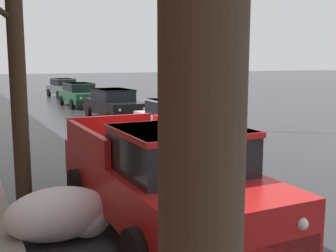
{
  "coord_description": "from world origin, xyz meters",
  "views": [
    {
      "loc": [
        -5.18,
        1.98,
        2.7
      ],
      "look_at": [
        -0.21,
        11.94,
        0.98
      ],
      "focal_mm": 44.7,
      "sensor_mm": 36.0,
      "label": 1
    }
  ],
  "objects_px": {
    "sedan_grey_queued_behind_truck": "(64,87)",
    "pickup_truck_red_approaching_near_lane": "(162,177)",
    "sedan_silver_parked_kerbside_close": "(180,120)",
    "street_lamp_post": "(238,36)",
    "sedan_green_parked_far_down_block": "(80,94)",
    "sedan_black_parked_kerbside_mid": "(114,103)",
    "bare_tree_second_along_sidewalk": "(8,31)"
  },
  "relations": [
    {
      "from": "sedan_grey_queued_behind_truck",
      "to": "pickup_truck_red_approaching_near_lane",
      "type": "bearing_deg",
      "value": -99.36
    },
    {
      "from": "sedan_silver_parked_kerbside_close",
      "to": "street_lamp_post",
      "type": "distance_m",
      "value": 4.41
    },
    {
      "from": "sedan_green_parked_far_down_block",
      "to": "sedan_silver_parked_kerbside_close",
      "type": "bearing_deg",
      "value": -90.06
    },
    {
      "from": "street_lamp_post",
      "to": "sedan_green_parked_far_down_block",
      "type": "bearing_deg",
      "value": 104.74
    },
    {
      "from": "sedan_grey_queued_behind_truck",
      "to": "street_lamp_post",
      "type": "xyz_separation_m",
      "value": [
        2.47,
        -18.94,
        2.9
      ]
    },
    {
      "from": "pickup_truck_red_approaching_near_lane",
      "to": "street_lamp_post",
      "type": "distance_m",
      "value": 10.52
    },
    {
      "from": "sedan_grey_queued_behind_truck",
      "to": "sedan_black_parked_kerbside_mid",
      "type": "bearing_deg",
      "value": -92.84
    },
    {
      "from": "pickup_truck_red_approaching_near_lane",
      "to": "sedan_black_parked_kerbside_mid",
      "type": "bearing_deg",
      "value": 74.05
    },
    {
      "from": "bare_tree_second_along_sidewalk",
      "to": "sedan_grey_queued_behind_truck",
      "type": "xyz_separation_m",
      "value": [
        6.38,
        24.7,
        -2.46
      ]
    },
    {
      "from": "sedan_silver_parked_kerbside_close",
      "to": "sedan_grey_queued_behind_truck",
      "type": "xyz_separation_m",
      "value": [
        0.65,
        20.09,
        -0.0
      ]
    },
    {
      "from": "bare_tree_second_along_sidewalk",
      "to": "street_lamp_post",
      "type": "height_order",
      "value": "street_lamp_post"
    },
    {
      "from": "bare_tree_second_along_sidewalk",
      "to": "sedan_silver_parked_kerbside_close",
      "type": "distance_m",
      "value": 7.76
    },
    {
      "from": "pickup_truck_red_approaching_near_lane",
      "to": "sedan_silver_parked_kerbside_close",
      "type": "distance_m",
      "value": 7.37
    },
    {
      "from": "bare_tree_second_along_sidewalk",
      "to": "sedan_silver_parked_kerbside_close",
      "type": "height_order",
      "value": "bare_tree_second_along_sidewalk"
    },
    {
      "from": "bare_tree_second_along_sidewalk",
      "to": "sedan_green_parked_far_down_block",
      "type": "xyz_separation_m",
      "value": [
        5.74,
        17.55,
        -2.46
      ]
    },
    {
      "from": "sedan_silver_parked_kerbside_close",
      "to": "pickup_truck_red_approaching_near_lane",
      "type": "bearing_deg",
      "value": -120.24
    },
    {
      "from": "bare_tree_second_along_sidewalk",
      "to": "sedan_green_parked_far_down_block",
      "type": "bearing_deg",
      "value": 71.88
    },
    {
      "from": "sedan_silver_parked_kerbside_close",
      "to": "street_lamp_post",
      "type": "relative_size",
      "value": 0.66
    },
    {
      "from": "sedan_green_parked_far_down_block",
      "to": "sedan_grey_queued_behind_truck",
      "type": "bearing_deg",
      "value": 84.93
    },
    {
      "from": "sedan_silver_parked_kerbside_close",
      "to": "sedan_green_parked_far_down_block",
      "type": "relative_size",
      "value": 1.02
    },
    {
      "from": "sedan_grey_queued_behind_truck",
      "to": "street_lamp_post",
      "type": "height_order",
      "value": "street_lamp_post"
    },
    {
      "from": "sedan_green_parked_far_down_block",
      "to": "street_lamp_post",
      "type": "xyz_separation_m",
      "value": [
        3.1,
        -11.79,
        2.9
      ]
    },
    {
      "from": "sedan_silver_parked_kerbside_close",
      "to": "sedan_black_parked_kerbside_mid",
      "type": "height_order",
      "value": "same"
    },
    {
      "from": "bare_tree_second_along_sidewalk",
      "to": "sedan_black_parked_kerbside_mid",
      "type": "distance_m",
      "value": 12.75
    },
    {
      "from": "sedan_silver_parked_kerbside_close",
      "to": "sedan_black_parked_kerbside_mid",
      "type": "distance_m",
      "value": 6.52
    },
    {
      "from": "sedan_grey_queued_behind_truck",
      "to": "street_lamp_post",
      "type": "relative_size",
      "value": 0.62
    },
    {
      "from": "pickup_truck_red_approaching_near_lane",
      "to": "sedan_black_parked_kerbside_mid",
      "type": "relative_size",
      "value": 1.21
    },
    {
      "from": "sedan_silver_parked_kerbside_close",
      "to": "sedan_black_parked_kerbside_mid",
      "type": "bearing_deg",
      "value": 90.24
    },
    {
      "from": "sedan_green_parked_far_down_block",
      "to": "sedan_black_parked_kerbside_mid",
      "type": "bearing_deg",
      "value": -90.35
    },
    {
      "from": "pickup_truck_red_approaching_near_lane",
      "to": "sedan_grey_queued_behind_truck",
      "type": "xyz_separation_m",
      "value": [
        4.36,
        26.46,
        -0.13
      ]
    },
    {
      "from": "pickup_truck_red_approaching_near_lane",
      "to": "street_lamp_post",
      "type": "height_order",
      "value": "street_lamp_post"
    },
    {
      "from": "sedan_black_parked_kerbside_mid",
      "to": "sedan_grey_queued_behind_truck",
      "type": "relative_size",
      "value": 1.06
    }
  ]
}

